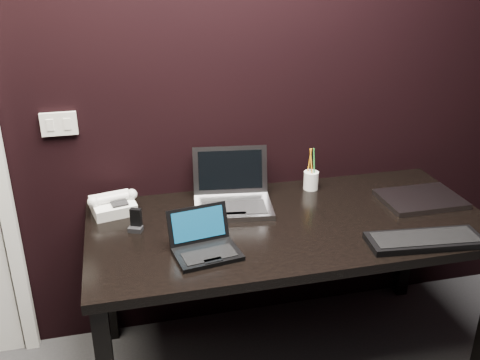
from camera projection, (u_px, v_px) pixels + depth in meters
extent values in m
plane|color=black|center=(201.00, 74.00, 2.34)|extent=(4.00, 0.00, 4.00)
cube|color=silver|center=(59.00, 124.00, 2.27)|extent=(0.15, 0.02, 0.10)
cube|color=silver|center=(50.00, 125.00, 2.25)|extent=(0.03, 0.01, 0.05)
cube|color=silver|center=(67.00, 124.00, 2.27)|extent=(0.03, 0.01, 0.05)
cube|color=black|center=(290.00, 225.00, 2.28)|extent=(1.70, 0.80, 0.04)
cube|color=black|center=(106.00, 278.00, 2.57)|extent=(0.06, 0.06, 0.70)
cube|color=black|center=(407.00, 239.00, 2.91)|extent=(0.06, 0.06, 0.70)
cube|color=black|center=(208.00, 254.00, 2.01)|extent=(0.26, 0.20, 0.02)
cube|color=black|center=(209.00, 255.00, 1.99)|extent=(0.21, 0.12, 0.00)
cube|color=black|center=(213.00, 260.00, 1.95)|extent=(0.07, 0.04, 0.00)
cube|color=black|center=(198.00, 224.00, 2.07)|extent=(0.25, 0.09, 0.14)
cube|color=#0A324D|center=(198.00, 224.00, 2.07)|extent=(0.21, 0.07, 0.11)
cube|color=#A1A1A6|center=(233.00, 207.00, 2.37)|extent=(0.37, 0.29, 0.02)
cube|color=black|center=(234.00, 208.00, 2.33)|extent=(0.30, 0.17, 0.00)
cube|color=gray|center=(235.00, 214.00, 2.28)|extent=(0.10, 0.05, 0.00)
cube|color=gray|center=(230.00, 170.00, 2.46)|extent=(0.35, 0.11, 0.21)
cube|color=black|center=(230.00, 170.00, 2.45)|extent=(0.30, 0.09, 0.17)
cube|color=black|center=(425.00, 240.00, 2.10)|extent=(0.47, 0.20, 0.03)
cube|color=black|center=(425.00, 237.00, 2.09)|extent=(0.42, 0.16, 0.00)
cube|color=gray|center=(421.00, 199.00, 2.44)|extent=(0.36, 0.26, 0.02)
cube|color=white|center=(113.00, 206.00, 2.33)|extent=(0.21, 0.20, 0.08)
cylinder|color=white|center=(113.00, 198.00, 2.31)|extent=(0.17, 0.07, 0.04)
sphere|color=white|center=(93.00, 202.00, 2.27)|extent=(0.06, 0.06, 0.05)
sphere|color=silver|center=(132.00, 194.00, 2.34)|extent=(0.06, 0.06, 0.05)
cube|color=black|center=(120.00, 203.00, 2.29)|extent=(0.08, 0.06, 0.01)
cube|color=black|center=(136.00, 219.00, 2.19)|extent=(0.05, 0.04, 0.10)
cube|color=black|center=(136.00, 229.00, 2.19)|extent=(0.07, 0.06, 0.02)
cylinder|color=white|center=(311.00, 180.00, 2.56)|extent=(0.08, 0.08, 0.09)
cylinder|color=orange|center=(310.00, 161.00, 2.52)|extent=(0.01, 0.03, 0.13)
cylinder|color=#238332|center=(314.00, 162.00, 2.51)|extent=(0.01, 0.02, 0.13)
cylinder|color=black|center=(312.00, 161.00, 2.53)|extent=(0.01, 0.01, 0.13)
cylinder|color=orange|center=(311.00, 162.00, 2.51)|extent=(0.01, 0.03, 0.13)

